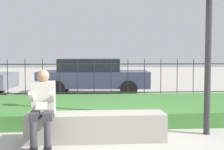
{
  "coord_description": "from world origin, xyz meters",
  "views": [
    {
      "loc": [
        -0.52,
        -5.56,
        1.57
      ],
      "look_at": [
        0.2,
        3.3,
        0.96
      ],
      "focal_mm": 50.0,
      "sensor_mm": 36.0,
      "label": 1
    }
  ],
  "objects_px": {
    "person_seated_reader": "(43,105)",
    "car_parked_center": "(93,76)",
    "street_lamp": "(209,1)",
    "stone_bench": "(96,128)"
  },
  "relations": [
    {
      "from": "person_seated_reader",
      "to": "car_parked_center",
      "type": "height_order",
      "value": "car_parked_center"
    },
    {
      "from": "street_lamp",
      "to": "stone_bench",
      "type": "bearing_deg",
      "value": -173.25
    },
    {
      "from": "person_seated_reader",
      "to": "car_parked_center",
      "type": "distance_m",
      "value": 6.75
    },
    {
      "from": "car_parked_center",
      "to": "street_lamp",
      "type": "bearing_deg",
      "value": -66.94
    },
    {
      "from": "stone_bench",
      "to": "person_seated_reader",
      "type": "bearing_deg",
      "value": -160.15
    },
    {
      "from": "stone_bench",
      "to": "person_seated_reader",
      "type": "height_order",
      "value": "person_seated_reader"
    },
    {
      "from": "street_lamp",
      "to": "person_seated_reader",
      "type": "bearing_deg",
      "value": -169.24
    },
    {
      "from": "person_seated_reader",
      "to": "street_lamp",
      "type": "height_order",
      "value": "street_lamp"
    },
    {
      "from": "stone_bench",
      "to": "street_lamp",
      "type": "xyz_separation_m",
      "value": [
        2.16,
        0.26,
        2.34
      ]
    },
    {
      "from": "person_seated_reader",
      "to": "street_lamp",
      "type": "distance_m",
      "value": 3.62
    }
  ]
}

